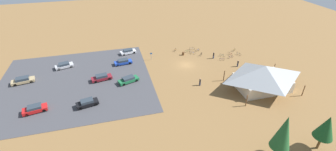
% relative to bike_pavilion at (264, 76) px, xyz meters
% --- Properties ---
extents(ground, '(160.00, 160.00, 0.00)m').
position_rel_bike_pavilion_xyz_m(ground, '(12.66, -14.35, -3.14)').
color(ground, olive).
rests_on(ground, ground).
extents(parking_lot_asphalt, '(34.02, 31.26, 0.05)m').
position_rel_bike_pavilion_xyz_m(parking_lot_asphalt, '(39.83, -13.02, -3.12)').
color(parking_lot_asphalt, '#424247').
rests_on(parking_lot_asphalt, ground).
extents(bike_pavilion, '(13.71, 10.17, 5.53)m').
position_rel_bike_pavilion_xyz_m(bike_pavilion, '(0.00, 0.00, 0.00)').
color(bike_pavilion, beige).
rests_on(bike_pavilion, ground).
extents(trash_bin, '(0.60, 0.60, 0.90)m').
position_rel_bike_pavilion_xyz_m(trash_bin, '(11.54, -20.07, -2.69)').
color(trash_bin, brown).
rests_on(trash_bin, ground).
extents(lot_sign, '(0.56, 0.08, 2.20)m').
position_rel_bike_pavilion_xyz_m(lot_sign, '(20.78, -19.42, -1.73)').
color(lot_sign, '#99999E').
rests_on(lot_sign, ground).
extents(pine_east, '(2.90, 2.90, 7.88)m').
position_rel_bike_pavilion_xyz_m(pine_east, '(8.66, 17.05, 1.85)').
color(pine_east, brown).
rests_on(pine_east, ground).
extents(pine_far_east, '(2.86, 2.86, 6.50)m').
position_rel_bike_pavilion_xyz_m(pine_far_east, '(1.29, 17.39, 1.33)').
color(pine_far_east, brown).
rests_on(pine_far_east, ground).
extents(bicycle_purple_mid_cluster, '(1.67, 0.48, 0.80)m').
position_rel_bike_pavilion_xyz_m(bicycle_purple_mid_cluster, '(-0.35, -14.87, -2.79)').
color(bicycle_purple_mid_cluster, black).
rests_on(bicycle_purple_mid_cluster, ground).
extents(bicycle_blue_lone_east, '(1.64, 0.82, 0.80)m').
position_rel_bike_pavilion_xyz_m(bicycle_blue_lone_east, '(6.77, -21.32, -2.77)').
color(bicycle_blue_lone_east, black).
rests_on(bicycle_blue_lone_east, ground).
extents(bicycle_red_near_porch, '(0.56, 1.80, 0.84)m').
position_rel_bike_pavilion_xyz_m(bicycle_red_near_porch, '(-1.18, -16.60, -2.75)').
color(bicycle_red_near_porch, black).
rests_on(bicycle_red_near_porch, ground).
extents(bicycle_silver_back_row, '(0.70, 1.62, 0.83)m').
position_rel_bike_pavilion_xyz_m(bicycle_silver_back_row, '(-3.53, -16.07, -2.79)').
color(bicycle_silver_back_row, black).
rests_on(bicycle_silver_back_row, ground).
extents(bicycle_black_yard_left, '(1.19, 1.45, 0.89)m').
position_rel_bike_pavilion_xyz_m(bicycle_black_yard_left, '(6.79, -18.46, -2.75)').
color(bicycle_black_yard_left, black).
rests_on(bicycle_black_yard_left, ground).
extents(bicycle_orange_yard_center, '(0.98, 1.42, 0.81)m').
position_rel_bike_pavilion_xyz_m(bicycle_orange_yard_center, '(12.92, -23.13, -2.78)').
color(bicycle_orange_yard_center, black).
rests_on(bicycle_orange_yard_center, ground).
extents(bicycle_teal_trailside, '(1.19, 1.28, 0.79)m').
position_rel_bike_pavilion_xyz_m(bicycle_teal_trailside, '(1.31, -16.42, -2.78)').
color(bicycle_teal_trailside, black).
rests_on(bicycle_teal_trailside, ground).
extents(bicycle_green_by_bin, '(1.69, 0.48, 0.84)m').
position_rel_bike_pavilion_xyz_m(bicycle_green_by_bin, '(9.87, -21.44, -2.76)').
color(bicycle_green_by_bin, black).
rests_on(bicycle_green_by_bin, ground).
extents(bicycle_yellow_edge_south, '(1.30, 1.29, 0.87)m').
position_rel_bike_pavilion_xyz_m(bicycle_yellow_edge_south, '(-3.69, -18.85, -2.74)').
color(bicycle_yellow_edge_south, black).
rests_on(bicycle_yellow_edge_south, ground).
extents(bicycle_white_edge_north, '(1.62, 0.76, 0.82)m').
position_rel_bike_pavilion_xyz_m(bicycle_white_edge_north, '(8.00, -22.66, -2.78)').
color(bicycle_white_edge_north, black).
rests_on(bicycle_white_edge_north, ground).
extents(bicycle_purple_front_row, '(1.64, 0.48, 0.79)m').
position_rel_bike_pavilion_xyz_m(bicycle_purple_front_row, '(2.45, -14.24, -2.79)').
color(bicycle_purple_front_row, black).
rests_on(bicycle_purple_front_row, ground).
extents(bicycle_blue_yard_front, '(1.28, 1.37, 0.83)m').
position_rel_bike_pavilion_xyz_m(bicycle_blue_yard_front, '(8.80, -20.13, -2.75)').
color(bicycle_blue_yard_front, black).
rests_on(bicycle_blue_yard_front, ground).
extents(car_maroon_by_curb, '(4.87, 2.54, 1.37)m').
position_rel_bike_pavilion_xyz_m(car_maroon_by_curb, '(33.95, -12.30, -2.41)').
color(car_maroon_by_curb, maroon).
rests_on(car_maroon_by_curb, parking_lot_asphalt).
extents(car_red_far_end, '(4.61, 2.67, 1.37)m').
position_rel_bike_pavilion_xyz_m(car_red_far_end, '(46.51, -3.83, -2.41)').
color(car_red_far_end, red).
rests_on(car_red_far_end, parking_lot_asphalt).
extents(car_green_near_entry, '(4.99, 3.18, 1.35)m').
position_rel_bike_pavilion_xyz_m(car_green_near_entry, '(28.03, -9.76, -2.42)').
color(car_green_near_entry, '#1E6B3D').
rests_on(car_green_near_entry, parking_lot_asphalt).
extents(car_blue_second_row, '(4.69, 2.25, 1.32)m').
position_rel_bike_pavilion_xyz_m(car_blue_second_row, '(28.34, -18.92, -2.44)').
color(car_blue_second_row, '#1E42B2').
rests_on(car_blue_second_row, parking_lot_asphalt).
extents(car_silver_inner_stall, '(4.67, 2.94, 1.34)m').
position_rel_bike_pavilion_xyz_m(car_silver_inner_stall, '(42.97, -20.77, -2.43)').
color(car_silver_inner_stall, '#BCBCC1').
rests_on(car_silver_inner_stall, parking_lot_asphalt).
extents(car_tan_front_row, '(5.04, 2.75, 1.38)m').
position_rel_bike_pavilion_xyz_m(car_tan_front_row, '(51.30, -15.64, -2.41)').
color(car_tan_front_row, tan).
rests_on(car_tan_front_row, parking_lot_asphalt).
extents(car_white_end_stall, '(4.60, 2.63, 1.29)m').
position_rel_bike_pavilion_xyz_m(car_white_end_stall, '(26.38, -24.84, -2.44)').
color(car_white_end_stall, white).
rests_on(car_white_end_stall, parking_lot_asphalt).
extents(car_black_aisle_side, '(4.49, 2.59, 1.37)m').
position_rel_bike_pavilion_xyz_m(car_black_aisle_side, '(36.92, -3.21, -2.41)').
color(car_black_aisle_side, black).
rests_on(car_black_aisle_side, parking_lot_asphalt).
extents(visitor_by_pavilion, '(0.40, 0.36, 1.88)m').
position_rel_bike_pavilion_xyz_m(visitor_by_pavilion, '(4.20, -15.93, -2.15)').
color(visitor_by_pavilion, '#2D3347').
rests_on(visitor_by_pavilion, ground).
extents(visitor_near_lot, '(0.40, 0.38, 1.76)m').
position_rel_bike_pavilion_xyz_m(visitor_near_lot, '(0.11, -10.12, -2.22)').
color(visitor_near_lot, '#2D3347').
rests_on(visitor_near_lot, ground).
extents(visitor_at_bikes, '(0.36, 0.37, 1.77)m').
position_rel_bike_pavilion_xyz_m(visitor_at_bikes, '(12.69, -4.41, -2.21)').
color(visitor_at_bikes, '#2D3347').
rests_on(visitor_at_bikes, ground).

